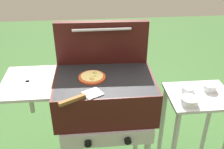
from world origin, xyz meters
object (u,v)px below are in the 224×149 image
object	(u,v)px
spatula	(81,97)
prep_table	(195,118)
pizza_cheese	(92,77)
topping_bowl_near	(210,87)
topping_bowl_middle	(188,90)
grill	(102,97)
topping_bowl_far	(189,101)

from	to	relation	value
spatula	prep_table	size ratio (longest dim) A/B	0.35
pizza_cheese	topping_bowl_near	size ratio (longest dim) A/B	1.83
prep_table	topping_bowl_middle	bearing A→B (deg)	152.08
grill	topping_bowl_near	world-z (taller)	grill
topping_bowl_far	topping_bowl_middle	size ratio (longest dim) A/B	1.18
topping_bowl_near	topping_bowl_middle	bearing A→B (deg)	-175.52
grill	pizza_cheese	xyz separation A→B (m)	(-0.06, 0.00, 0.15)
grill	topping_bowl_far	world-z (taller)	grill
prep_table	topping_bowl_far	bearing A→B (deg)	-138.92
topping_bowl_near	topping_bowl_far	bearing A→B (deg)	-143.62
pizza_cheese	spatula	bearing A→B (deg)	-108.10
grill	topping_bowl_middle	world-z (taller)	grill
spatula	prep_table	xyz separation A→B (m)	(0.81, 0.22, -0.39)
pizza_cheese	topping_bowl_near	bearing A→B (deg)	3.81
prep_table	topping_bowl_middle	distance (m)	0.24
grill	spatula	distance (m)	0.29
prep_table	topping_bowl_far	xyz separation A→B (m)	(-0.11, -0.10, 0.23)
spatula	topping_bowl_near	bearing A→B (deg)	16.65
topping_bowl_far	grill	bearing A→B (deg)	170.66
topping_bowl_middle	grill	bearing A→B (deg)	-175.91
grill	spatula	size ratio (longest dim) A/B	3.76
grill	topping_bowl_middle	bearing A→B (deg)	4.09
pizza_cheese	spatula	world-z (taller)	pizza_cheese
prep_table	topping_bowl_far	distance (m)	0.27
grill	prep_table	bearing A→B (deg)	0.37
prep_table	topping_bowl_middle	world-z (taller)	topping_bowl_middle
grill	pizza_cheese	bearing A→B (deg)	179.35
prep_table	spatula	bearing A→B (deg)	-164.95
pizza_cheese	topping_bowl_middle	world-z (taller)	pizza_cheese
grill	topping_bowl_near	distance (m)	0.77
grill	prep_table	world-z (taller)	grill
spatula	topping_bowl_far	world-z (taller)	spatula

